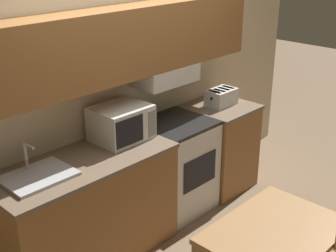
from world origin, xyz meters
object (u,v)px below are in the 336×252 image
(toaster, at_px, (221,97))
(dining_table, at_px, (274,247))
(microwave, at_px, (121,123))
(sink_basin, at_px, (38,176))
(stove_range, at_px, (176,166))

(toaster, bearing_deg, dining_table, -131.80)
(microwave, relative_size, sink_basin, 0.94)
(microwave, distance_m, toaster, 1.25)
(stove_range, distance_m, microwave, 0.84)
(toaster, distance_m, dining_table, 1.98)
(stove_range, xyz_separation_m, toaster, (0.66, -0.01, 0.53))
(toaster, height_order, sink_basin, sink_basin)
(stove_range, xyz_separation_m, microwave, (-0.59, 0.07, 0.59))
(stove_range, distance_m, sink_basin, 1.52)
(dining_table, bearing_deg, microwave, 87.92)
(stove_range, height_order, dining_table, stove_range)
(sink_basin, distance_m, dining_table, 1.68)
(stove_range, height_order, toaster, toaster)
(sink_basin, bearing_deg, toaster, 0.09)
(stove_range, relative_size, toaster, 2.83)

